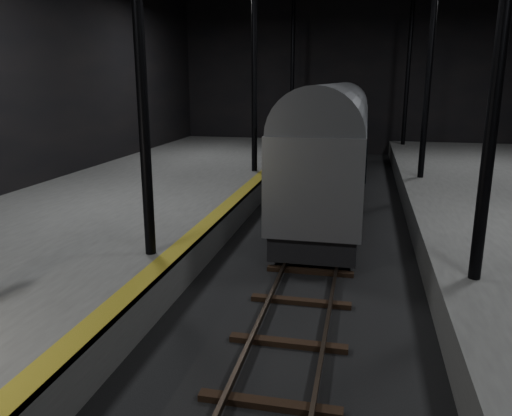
% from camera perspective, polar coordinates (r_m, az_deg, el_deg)
% --- Properties ---
extents(ground, '(44.00, 44.00, 0.00)m').
position_cam_1_polar(ground, '(15.93, 6.98, -4.80)').
color(ground, black).
rests_on(ground, ground).
extents(platform_left, '(9.00, 43.80, 1.00)m').
position_cam_1_polar(platform_left, '(18.01, -17.44, -1.43)').
color(platform_left, '#4F4F4C').
rests_on(platform_left, ground).
extents(tactile_strip, '(0.50, 43.80, 0.01)m').
position_cam_1_polar(tactile_strip, '(16.22, -4.41, -0.66)').
color(tactile_strip, olive).
rests_on(tactile_strip, platform_left).
extents(track, '(2.40, 43.00, 0.24)m').
position_cam_1_polar(track, '(15.90, 6.99, -4.57)').
color(track, '#3F3328').
rests_on(track, ground).
extents(train, '(2.79, 18.62, 4.98)m').
position_cam_1_polar(train, '(22.33, 9.00, 7.97)').
color(train, '#A2A5A9').
rests_on(train, ground).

